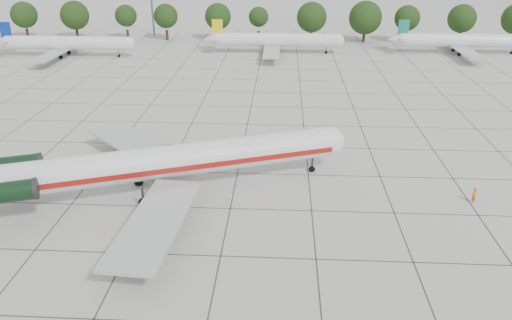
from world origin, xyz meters
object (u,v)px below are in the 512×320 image
(ground_crew, at_px, (474,195))
(bg_airliner_b, at_px, (67,43))
(main_airliner, at_px, (144,164))
(bg_airliner_d, at_px, (462,41))
(bg_airliner_c, at_px, (276,40))

(ground_crew, height_order, bg_airliner_b, bg_airliner_b)
(main_airliner, bearing_deg, bg_airliner_d, 31.99)
(ground_crew, bearing_deg, bg_airliner_b, -85.07)
(bg_airliner_d, bearing_deg, main_airliner, -127.29)
(ground_crew, relative_size, bg_airliner_c, 0.06)
(bg_airliner_c, height_order, bg_airliner_d, same)
(main_airliner, distance_m, ground_crew, 33.28)
(bg_airliner_d, bearing_deg, bg_airliner_c, -177.51)
(main_airliner, distance_m, bg_airliner_c, 69.88)
(bg_airliner_b, relative_size, bg_airliner_d, 1.00)
(bg_airliner_c, distance_m, bg_airliner_d, 41.81)
(ground_crew, height_order, bg_airliner_d, bg_airliner_d)
(main_airliner, xyz_separation_m, bg_airliner_c, (12.03, 68.84, -0.64))
(main_airliner, xyz_separation_m, bg_airliner_b, (-33.80, 62.74, -0.64))
(bg_airliner_b, bearing_deg, main_airliner, -61.69)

